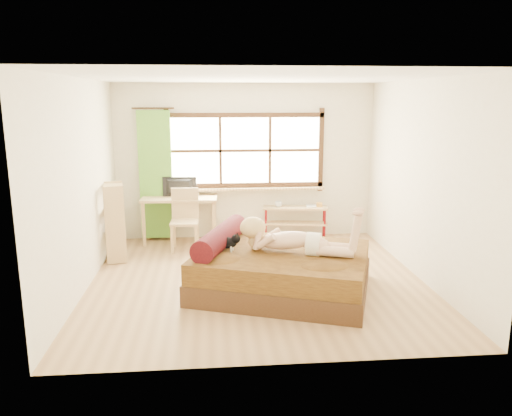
{
  "coord_description": "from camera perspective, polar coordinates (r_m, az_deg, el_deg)",
  "views": [
    {
      "loc": [
        -0.6,
        -6.46,
        2.43
      ],
      "look_at": [
        0.01,
        0.2,
        0.97
      ],
      "focal_mm": 35.0,
      "sensor_mm": 36.0,
      "label": 1
    }
  ],
  "objects": [
    {
      "name": "desk",
      "position": [
        8.6,
        -8.73,
        0.54
      ],
      "size": [
        1.29,
        0.62,
        0.8
      ],
      "rotation": [
        0.0,
        0.0,
        -0.03
      ],
      "color": "tan",
      "rests_on": "floor"
    },
    {
      "name": "curtain",
      "position": [
        8.74,
        -11.4,
        3.68
      ],
      "size": [
        0.55,
        0.1,
        2.2
      ],
      "primitive_type": "cube",
      "color": "#4F8D26",
      "rests_on": "wall_back"
    },
    {
      "name": "bookshelf",
      "position": [
        7.91,
        -15.83,
        -1.52
      ],
      "size": [
        0.38,
        0.56,
        1.18
      ],
      "rotation": [
        0.0,
        0.0,
        0.2
      ],
      "color": "tan",
      "rests_on": "floor"
    },
    {
      "name": "book",
      "position": [
        8.89,
        5.78,
        0.24
      ],
      "size": [
        0.2,
        0.25,
        0.02
      ],
      "primitive_type": "imported",
      "rotation": [
        0.0,
        0.0,
        -0.14
      ],
      "color": "gray",
      "rests_on": "pipe_shelf"
    },
    {
      "name": "wall_left",
      "position": [
        6.75,
        -19.28,
        2.44
      ],
      "size": [
        0.0,
        4.5,
        4.5
      ],
      "primitive_type": "plane",
      "rotation": [
        1.57,
        0.0,
        1.57
      ],
      "color": "silver",
      "rests_on": "floor"
    },
    {
      "name": "bed",
      "position": [
        6.47,
        2.59,
        -7.0
      ],
      "size": [
        2.58,
        2.32,
        0.81
      ],
      "rotation": [
        0.0,
        0.0,
        -0.35
      ],
      "color": "#33190F",
      "rests_on": "floor"
    },
    {
      "name": "cup",
      "position": [
        8.8,
        2.58,
        0.44
      ],
      "size": [
        0.14,
        0.14,
        0.1
      ],
      "primitive_type": "imported",
      "rotation": [
        0.0,
        0.0,
        -0.14
      ],
      "color": "gray",
      "rests_on": "pipe_shelf"
    },
    {
      "name": "window",
      "position": [
        8.75,
        -1.23,
        6.31
      ],
      "size": [
        2.8,
        0.16,
        1.46
      ],
      "color": "#FFEDBF",
      "rests_on": "wall_back"
    },
    {
      "name": "wall_front",
      "position": [
        4.39,
        2.81,
        -1.95
      ],
      "size": [
        4.5,
        0.0,
        4.5
      ],
      "primitive_type": "plane",
      "rotation": [
        -1.57,
        0.0,
        0.0
      ],
      "color": "silver",
      "rests_on": "floor"
    },
    {
      "name": "pipe_shelf",
      "position": [
        8.89,
        4.56,
        -0.79
      ],
      "size": [
        1.16,
        0.43,
        0.64
      ],
      "rotation": [
        0.0,
        0.0,
        -0.14
      ],
      "color": "tan",
      "rests_on": "floor"
    },
    {
      "name": "wall_back",
      "position": [
        8.8,
        -1.24,
        5.3
      ],
      "size": [
        4.5,
        0.0,
        4.5
      ],
      "primitive_type": "plane",
      "rotation": [
        1.57,
        0.0,
        0.0
      ],
      "color": "silver",
      "rests_on": "floor"
    },
    {
      "name": "chair",
      "position": [
        8.28,
        -8.13,
        -0.87
      ],
      "size": [
        0.46,
        0.46,
        1.0
      ],
      "rotation": [
        0.0,
        0.0,
        -0.03
      ],
      "color": "tan",
      "rests_on": "floor"
    },
    {
      "name": "wall_right",
      "position": [
        7.14,
        18.42,
        3.01
      ],
      "size": [
        0.0,
        4.5,
        4.5
      ],
      "primitive_type": "plane",
      "rotation": [
        1.57,
        0.0,
        -1.57
      ],
      "color": "silver",
      "rests_on": "floor"
    },
    {
      "name": "ceiling",
      "position": [
        6.49,
        0.12,
        14.73
      ],
      "size": [
        4.5,
        4.5,
        0.0
      ],
      "primitive_type": "plane",
      "rotation": [
        3.14,
        0.0,
        0.0
      ],
      "color": "white",
      "rests_on": "wall_back"
    },
    {
      "name": "floor",
      "position": [
        6.93,
        0.11,
        -8.19
      ],
      "size": [
        4.5,
        4.5,
        0.0
      ],
      "primitive_type": "plane",
      "color": "#9E754C",
      "rests_on": "ground"
    },
    {
      "name": "monitor",
      "position": [
        8.6,
        -8.77,
        2.38
      ],
      "size": [
        0.58,
        0.09,
        0.33
      ],
      "primitive_type": "imported",
      "rotation": [
        0.0,
        0.0,
        3.11
      ],
      "color": "black",
      "rests_on": "desk"
    },
    {
      "name": "kitten",
      "position": [
        6.38,
        -3.47,
        -3.78
      ],
      "size": [
        0.34,
        0.23,
        0.26
      ],
      "primitive_type": null,
      "rotation": [
        0.0,
        0.0,
        -0.35
      ],
      "color": "black",
      "rests_on": "bed"
    },
    {
      "name": "woman",
      "position": [
        6.27,
        4.53,
        -2.28
      ],
      "size": [
        1.55,
        0.91,
        0.64
      ],
      "primitive_type": null,
      "rotation": [
        0.0,
        0.0,
        -0.35
      ],
      "color": "#D6A78A",
      "rests_on": "bed"
    }
  ]
}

